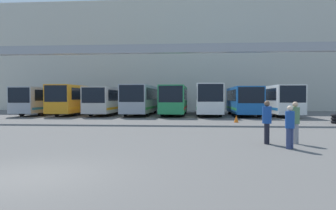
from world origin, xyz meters
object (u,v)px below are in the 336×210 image
Objects in this scene: bus_slot_6 at (243,99)px; pedestrian_far_center at (290,126)px; bus_slot_5 at (208,98)px; pedestrian_near_center at (267,121)px; bus_slot_3 at (142,98)px; bus_slot_4 at (175,99)px; bus_slot_1 at (78,98)px; bus_slot_7 at (277,99)px; traffic_cone at (236,119)px; pedestrian_mid_left at (295,121)px; bus_slot_0 at (45,99)px; bus_slot_2 at (109,99)px.

bus_slot_6 is 22.90m from pedestrian_far_center.
pedestrian_near_center is at bearing -85.92° from bus_slot_5.
bus_slot_3 is 3.72m from bus_slot_4.
bus_slot_1 is 1.22× the size of bus_slot_6.
bus_slot_5 is 1.04× the size of bus_slot_7.
bus_slot_3 is 14.18m from traffic_cone.
bus_slot_5 is at bearing 55.55° from pedestrian_far_center.
bus_slot_3 is 1.17× the size of bus_slot_6.
bus_slot_5 is at bearing -170.76° from pedestrian_near_center.
pedestrian_mid_left reaches higher than pedestrian_far_center.
bus_slot_5 is at bearing 2.08° from bus_slot_0.
bus_slot_1 is 7.44m from bus_slot_3.
bus_slot_6 is at bearing 179.60° from pedestrian_near_center.
bus_slot_3 is at bearing 1.99° from bus_slot_0.
bus_slot_0 is 0.94× the size of bus_slot_2.
bus_slot_7 is 21.53× the size of traffic_cone.
pedestrian_near_center reaches higher than pedestrian_mid_left.
pedestrian_mid_left is (10.25, -22.26, -0.92)m from bus_slot_3.
pedestrian_near_center is at bearing -90.82° from traffic_cone.
bus_slot_2 reaches higher than pedestrian_near_center.
bus_slot_5 is at bearing 169.78° from pedestrian_mid_left.
traffic_cone is (9.22, -10.65, -1.59)m from bus_slot_3.
pedestrian_mid_left is 3.19× the size of traffic_cone.
bus_slot_5 is (11.15, 0.30, 0.17)m from bus_slot_2.
bus_slot_6 is 21.43m from pedestrian_mid_left.
bus_slot_2 is 0.95× the size of bus_slot_5.
bus_slot_7 is at bearing 0.14° from bus_slot_3.
bus_slot_2 is at bearing -179.84° from bus_slot_3.
bus_slot_4 is 21.65× the size of traffic_cone.
pedestrian_mid_left is at bearing 102.68° from pedestrian_near_center.
bus_slot_7 is (26.01, 0.42, 0.07)m from bus_slot_0.
bus_slot_5 reaches higher than pedestrian_near_center.
bus_slot_5 is at bearing 162.78° from bus_slot_6.
traffic_cone is (12.93, -10.64, -1.46)m from bus_slot_2.
pedestrian_far_center is at bearing -93.79° from bus_slot_6.
bus_slot_0 is at bearing -170.48° from bus_slot_1.
bus_slot_7 reaches higher than pedestrian_near_center.
bus_slot_4 is 24.52m from pedestrian_far_center.
bus_slot_6 is at bearing -4.43° from bus_slot_3.
bus_slot_2 is 18.58m from bus_slot_7.
bus_slot_6 is (11.15, -0.86, -0.12)m from bus_slot_3.
bus_slot_3 is (11.15, 0.39, 0.12)m from bus_slot_0.
bus_slot_1 is 6.82× the size of pedestrian_near_center.
bus_slot_4 is 7.29× the size of pedestrian_far_center.
bus_slot_2 is (7.43, 0.38, -0.01)m from bus_slot_0.
pedestrian_mid_left is at bearing -57.88° from bus_slot_2.
bus_slot_4 is at bearing -0.85° from bus_slot_1.
pedestrian_far_center is (20.78, -23.32, -0.87)m from bus_slot_0.
bus_slot_1 is (3.72, 0.62, 0.12)m from bus_slot_0.
traffic_cone is at bearing -117.84° from bus_slot_7.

